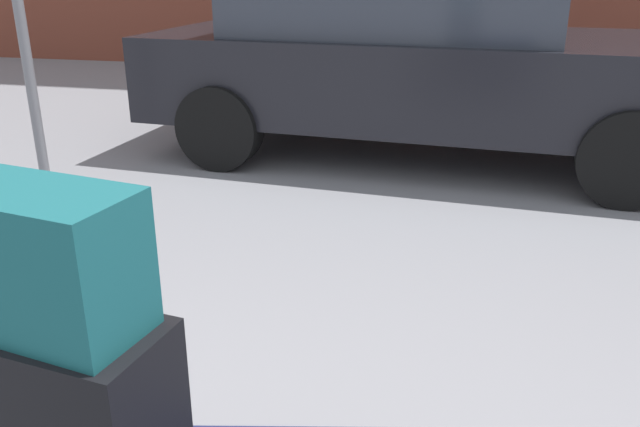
% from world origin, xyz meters
% --- Properties ---
extents(duffel_bag_teal_topmost_pile, '(0.35, 0.23, 0.24)m').
position_xyz_m(duffel_bag_teal_topmost_pile, '(-0.18, -0.02, 1.05)').
color(duffel_bag_teal_topmost_pile, '#144C51').
rests_on(duffel_bag_teal_topmost_pile, suitcase_black_front_left).
extents(parked_car, '(4.42, 2.16, 1.42)m').
position_xyz_m(parked_car, '(0.07, 4.46, 0.76)').
color(parked_car, black).
rests_on(parked_car, ground_plane).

